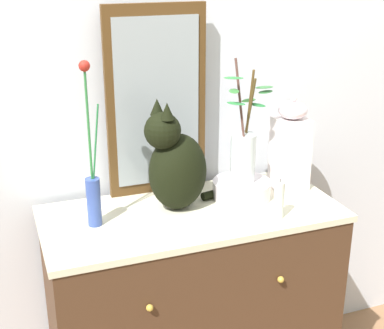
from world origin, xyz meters
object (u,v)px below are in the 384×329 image
vase_slim_green (93,185)px  vase_glass_clear (243,153)px  sideboard (192,312)px  candle_pillar (279,200)px  cat_sitting (176,165)px  bowl_porcelain (242,189)px  jar_lidded_porcelain (290,147)px  mirror_leaning (157,102)px

vase_slim_green → vase_glass_clear: size_ratio=1.22×
sideboard → candle_pillar: 0.59m
sideboard → candle_pillar: size_ratio=7.33×
cat_sitting → bowl_porcelain: size_ratio=1.89×
vase_slim_green → cat_sitting: bearing=5.6°
cat_sitting → bowl_porcelain: 0.30m
jar_lidded_porcelain → candle_pillar: (-0.17, -0.23, -0.10)m
bowl_porcelain → candle_pillar: candle_pillar is taller
mirror_leaning → cat_sitting: bearing=-85.9°
mirror_leaning → sideboard: bearing=-75.3°
cat_sitting → vase_slim_green: (-0.31, -0.03, -0.02)m
bowl_porcelain → jar_lidded_porcelain: size_ratio=0.59×
bowl_porcelain → vase_glass_clear: vase_glass_clear is taller
mirror_leaning → candle_pillar: bearing=-49.6°
mirror_leaning → jar_lidded_porcelain: mirror_leaning is taller
mirror_leaning → cat_sitting: 0.26m
vase_slim_green → bowl_porcelain: vase_slim_green is taller
bowl_porcelain → sideboard: bearing=-167.8°
vase_slim_green → mirror_leaning: bearing=35.6°
mirror_leaning → bowl_porcelain: size_ratio=3.20×
cat_sitting → vase_slim_green: 0.31m
sideboard → candle_pillar: candle_pillar is taller
bowl_porcelain → candle_pillar: (0.05, -0.21, 0.04)m
vase_slim_green → bowl_porcelain: 0.58m
sideboard → jar_lidded_porcelain: size_ratio=2.88×
mirror_leaning → vase_glass_clear: size_ratio=1.53×
mirror_leaning → candle_pillar: (0.32, -0.38, -0.29)m
vase_glass_clear → candle_pillar: (0.04, -0.21, -0.11)m
vase_glass_clear → jar_lidded_porcelain: (0.21, 0.02, -0.01)m
cat_sitting → bowl_porcelain: bearing=1.1°
sideboard → jar_lidded_porcelain: jar_lidded_porcelain is taller
mirror_leaning → bowl_porcelain: 0.46m
sideboard → vase_slim_green: bearing=177.9°
vase_slim_green → sideboard: bearing=-2.1°
mirror_leaning → bowl_porcelain: mirror_leaning is taller
cat_sitting → vase_slim_green: vase_slim_green is taller
cat_sitting → candle_pillar: 0.38m
mirror_leaning → vase_glass_clear: 0.37m
sideboard → mirror_leaning: 0.83m
mirror_leaning → cat_sitting: mirror_leaning is taller
sideboard → candle_pillar: bearing=-30.8°
sideboard → vase_glass_clear: 0.66m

